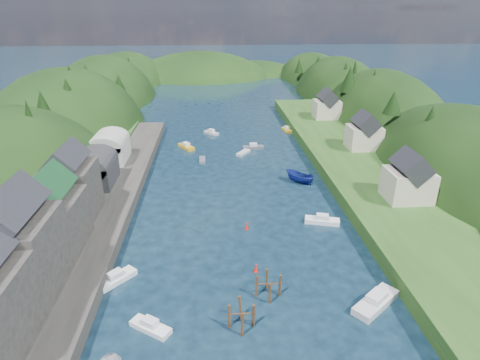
{
  "coord_description": "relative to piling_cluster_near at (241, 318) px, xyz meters",
  "views": [
    {
      "loc": [
        -4.45,
        -35.49,
        31.43
      ],
      "look_at": [
        0.0,
        28.0,
        4.0
      ],
      "focal_mm": 30.0,
      "sensor_mm": 36.0,
      "label": 1
    }
  ],
  "objects": [
    {
      "name": "hillside_left",
      "position": [
        -43.01,
        77.37,
        -9.21
      ],
      "size": [
        44.0,
        245.56,
        52.0
      ],
      "color": "black",
      "rests_on": "ground"
    },
    {
      "name": "hillside_right",
      "position": [
        46.99,
        77.37,
        -8.59
      ],
      "size": [
        36.0,
        245.56,
        48.0
      ],
      "color": "black",
      "rests_on": "ground"
    },
    {
      "name": "terrace_right",
      "position": [
        26.99,
        42.37,
        0.02
      ],
      "size": [
        16.0,
        120.0,
        2.4
      ],
      "primitive_type": "cube",
      "color": "#234719",
      "rests_on": "ground"
    },
    {
      "name": "channel_buoy_near",
      "position": [
        2.6,
        9.61,
        -0.7
      ],
      "size": [
        0.7,
        0.7,
        1.1
      ],
      "color": "red",
      "rests_on": "ground"
    },
    {
      "name": "quay_left",
      "position": [
        -22.01,
        22.37,
        -0.18
      ],
      "size": [
        12.0,
        110.0,
        2.0
      ],
      "primitive_type": "cube",
      "color": "#2D2B28",
      "rests_on": "ground"
    },
    {
      "name": "hill_trees",
      "position": [
        2.48,
        67.07,
        10.0
      ],
      "size": [
        91.0,
        148.38,
        12.62
      ],
      "color": "black",
      "rests_on": "ground"
    },
    {
      "name": "terrace_left_grass",
      "position": [
        -29.01,
        22.37,
        0.07
      ],
      "size": [
        12.0,
        110.0,
        2.5
      ],
      "primitive_type": "cube",
      "color": "#234719",
      "rests_on": "ground"
    },
    {
      "name": "piling_cluster_far",
      "position": [
        3.53,
        4.81,
        -0.03
      ],
      "size": [
        3.33,
        3.09,
        3.42
      ],
      "color": "#382314",
      "rests_on": "ground"
    },
    {
      "name": "ground",
      "position": [
        1.99,
        52.37,
        -1.18
      ],
      "size": [
        600.0,
        600.0,
        0.0
      ],
      "primitive_type": "plane",
      "color": "black",
      "rests_on": "ground"
    },
    {
      "name": "boat_sheds",
      "position": [
        -24.01,
        41.37,
        4.09
      ],
      "size": [
        7.0,
        21.0,
        7.5
      ],
      "color": "#2D2D30",
      "rests_on": "quay_left"
    },
    {
      "name": "piling_cluster_near",
      "position": [
        0.0,
        0.0,
        0.0
      ],
      "size": [
        3.08,
        2.89,
        3.5
      ],
      "color": "#382314",
      "rests_on": "ground"
    },
    {
      "name": "far_hills",
      "position": [
        3.2,
        176.38,
        -11.98
      ],
      "size": [
        103.0,
        68.0,
        44.0
      ],
      "color": "black",
      "rests_on": "ground"
    },
    {
      "name": "right_bank_cottages",
      "position": [
        29.99,
        50.7,
        4.67
      ],
      "size": [
        9.0,
        59.24,
        8.41
      ],
      "color": "beige",
      "rests_on": "terrace_right"
    },
    {
      "name": "quayside_buildings",
      "position": [
        -24.01,
        8.76,
        5.91
      ],
      "size": [
        8.0,
        35.84,
        12.9
      ],
      "color": "#2D2B28",
      "rests_on": "quay_left"
    },
    {
      "name": "channel_buoy_far",
      "position": [
        2.33,
        20.51,
        -0.7
      ],
      "size": [
        0.7,
        0.7,
        1.1
      ],
      "color": "red",
      "rests_on": "ground"
    },
    {
      "name": "moored_boats",
      "position": [
        1.6,
        22.84,
        -0.42
      ],
      "size": [
        36.56,
        86.4,
        2.51
      ],
      "color": "silver",
      "rests_on": "ground"
    }
  ]
}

